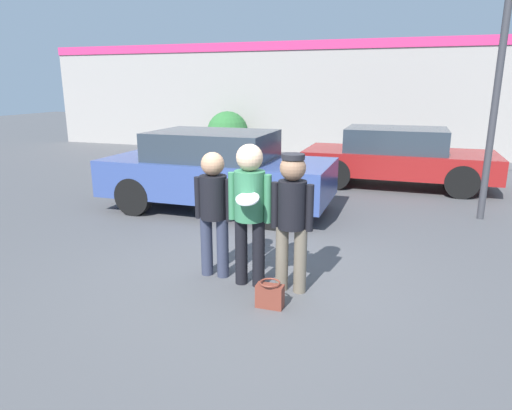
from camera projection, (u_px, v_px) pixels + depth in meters
ground_plane at (256, 275)px, 5.87m from camera, size 56.00×56.00×0.00m
storefront_building at (358, 98)px, 15.25m from camera, size 24.00×0.22×3.79m
person_left at (214, 205)px, 5.63m from camera, size 0.50×0.33×1.59m
person_middle_with_frisbee at (250, 203)px, 5.33m from camera, size 0.53×0.57×1.72m
person_right at (292, 212)px, 5.18m from camera, size 0.49×0.32×1.64m
parked_car_near at (216, 170)px, 8.73m from camera, size 4.33×1.89×1.52m
parked_car_far at (397, 156)px, 10.81m from camera, size 4.35×1.90×1.38m
shrub at (228, 132)px, 16.06m from camera, size 1.46×1.46×1.46m
handbag at (270, 295)px, 4.99m from camera, size 0.30×0.23×0.30m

